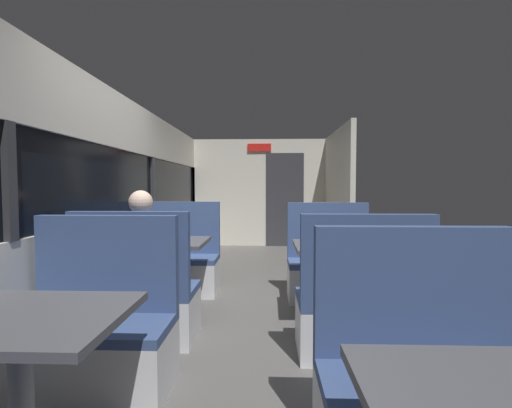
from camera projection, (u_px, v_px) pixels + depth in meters
name	position (u px, v px, depth m)	size (l,w,h in m)	color
ground_plane	(249.00, 315.00, 3.66)	(3.30, 9.20, 0.02)	#514F4C
carriage_window_panel_left	(107.00, 205.00, 3.65)	(0.09, 8.48, 2.30)	beige
carriage_end_bulkhead	(262.00, 193.00, 7.79)	(2.90, 0.11, 2.30)	beige
carriage_aisle_panel_right	(337.00, 194.00, 6.55)	(0.08, 2.40, 2.30)	beige
dining_table_near_window	(19.00, 337.00, 1.57)	(0.90, 0.70, 0.74)	#9E9EA3
bench_near_window_facing_entry	(97.00, 339.00, 2.28)	(0.95, 0.50, 1.10)	silver
dining_table_mid_window	(162.00, 250.00, 3.68)	(0.90, 0.70, 0.74)	#9E9EA3
bench_mid_window_facing_end	(138.00, 302.00, 2.99)	(0.95, 0.50, 1.10)	silver
bench_mid_window_facing_entry	(179.00, 265.00, 4.39)	(0.95, 0.50, 1.10)	silver
bench_front_aisle_facing_entry	(424.00, 401.00, 1.62)	(0.95, 0.50, 1.10)	silver
dining_table_rear_aisle	(342.00, 255.00, 3.42)	(0.90, 0.70, 0.74)	#9E9EA3
bench_rear_aisle_facing_end	(361.00, 314.00, 2.73)	(0.95, 0.50, 1.10)	silver
bench_rear_aisle_facing_entry	(329.00, 270.00, 4.13)	(0.95, 0.50, 1.10)	silver
seated_passenger	(140.00, 275.00, 3.05)	(0.47, 0.55, 1.26)	#26262D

